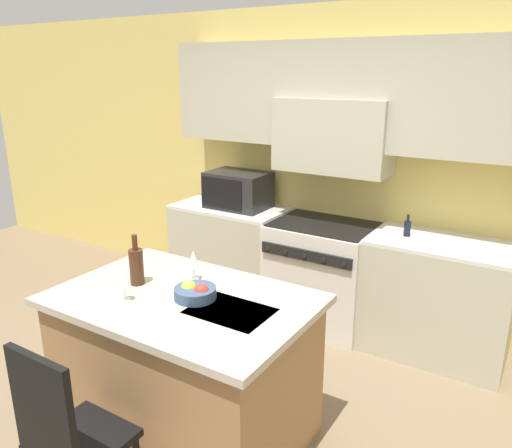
{
  "coord_description": "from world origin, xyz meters",
  "views": [
    {
      "loc": [
        1.64,
        -1.84,
        2.17
      ],
      "look_at": [
        -0.04,
        0.87,
        1.18
      ],
      "focal_mm": 35.0,
      "sensor_mm": 36.0,
      "label": 1
    }
  ],
  "objects_px": {
    "oil_bottle_on_counter": "(407,228)",
    "island_chair": "(66,433)",
    "range_stove": "(322,274)",
    "wine_glass_near": "(124,279)",
    "wine_glass_far": "(193,260)",
    "microwave": "(238,190)",
    "fruit_bowl": "(195,292)",
    "wine_bottle": "(136,266)"
  },
  "relations": [
    {
      "from": "microwave",
      "to": "fruit_bowl",
      "type": "xyz_separation_m",
      "value": [
        0.87,
        -1.74,
        -0.13
      ]
    },
    {
      "from": "wine_bottle",
      "to": "wine_glass_far",
      "type": "distance_m",
      "value": 0.34
    },
    {
      "from": "wine_bottle",
      "to": "wine_glass_near",
      "type": "xyz_separation_m",
      "value": [
        0.1,
        -0.2,
        0.01
      ]
    },
    {
      "from": "wine_glass_near",
      "to": "island_chair",
      "type": "bearing_deg",
      "value": -71.96
    },
    {
      "from": "wine_bottle",
      "to": "fruit_bowl",
      "type": "xyz_separation_m",
      "value": [
        0.42,
        0.03,
        -0.08
      ]
    },
    {
      "from": "oil_bottle_on_counter",
      "to": "island_chair",
      "type": "bearing_deg",
      "value": -107.88
    },
    {
      "from": "wine_glass_near",
      "to": "wine_glass_far",
      "type": "bearing_deg",
      "value": 72.08
    },
    {
      "from": "range_stove",
      "to": "island_chair",
      "type": "distance_m",
      "value": 2.56
    },
    {
      "from": "island_chair",
      "to": "wine_glass_far",
      "type": "height_order",
      "value": "wine_glass_far"
    },
    {
      "from": "wine_bottle",
      "to": "wine_glass_near",
      "type": "distance_m",
      "value": 0.23
    },
    {
      "from": "wine_glass_far",
      "to": "fruit_bowl",
      "type": "distance_m",
      "value": 0.29
    },
    {
      "from": "island_chair",
      "to": "wine_glass_near",
      "type": "relative_size",
      "value": 5.32
    },
    {
      "from": "island_chair",
      "to": "fruit_bowl",
      "type": "bearing_deg",
      "value": 81.84
    },
    {
      "from": "island_chair",
      "to": "oil_bottle_on_counter",
      "type": "xyz_separation_m",
      "value": [
        0.83,
        2.56,
        0.45
      ]
    },
    {
      "from": "island_chair",
      "to": "wine_glass_near",
      "type": "xyz_separation_m",
      "value": [
        -0.2,
        0.61,
        0.51
      ]
    },
    {
      "from": "microwave",
      "to": "wine_glass_far",
      "type": "xyz_separation_m",
      "value": [
        0.7,
        -1.53,
        -0.04
      ]
    },
    {
      "from": "microwave",
      "to": "wine_glass_far",
      "type": "height_order",
      "value": "microwave"
    },
    {
      "from": "island_chair",
      "to": "microwave",
      "type": "bearing_deg",
      "value": 106.33
    },
    {
      "from": "wine_glass_near",
      "to": "wine_glass_far",
      "type": "relative_size",
      "value": 1.0
    },
    {
      "from": "wine_glass_near",
      "to": "wine_glass_far",
      "type": "xyz_separation_m",
      "value": [
        0.14,
        0.44,
        0.0
      ]
    },
    {
      "from": "island_chair",
      "to": "wine_glass_far",
      "type": "bearing_deg",
      "value": 93.05
    },
    {
      "from": "island_chair",
      "to": "fruit_bowl",
      "type": "distance_m",
      "value": 0.94
    },
    {
      "from": "wine_glass_near",
      "to": "oil_bottle_on_counter",
      "type": "bearing_deg",
      "value": 62.39
    },
    {
      "from": "range_stove",
      "to": "oil_bottle_on_counter",
      "type": "relative_size",
      "value": 5.36
    },
    {
      "from": "fruit_bowl",
      "to": "oil_bottle_on_counter",
      "type": "distance_m",
      "value": 1.87
    },
    {
      "from": "wine_glass_far",
      "to": "oil_bottle_on_counter",
      "type": "height_order",
      "value": "wine_glass_far"
    },
    {
      "from": "wine_bottle",
      "to": "oil_bottle_on_counter",
      "type": "distance_m",
      "value": 2.09
    },
    {
      "from": "range_stove",
      "to": "fruit_bowl",
      "type": "bearing_deg",
      "value": -90.35
    },
    {
      "from": "range_stove",
      "to": "wine_glass_near",
      "type": "height_order",
      "value": "wine_glass_near"
    },
    {
      "from": "range_stove",
      "to": "island_chair",
      "type": "xyz_separation_m",
      "value": [
        -0.13,
        -2.56,
        0.09
      ]
    },
    {
      "from": "range_stove",
      "to": "island_chair",
      "type": "bearing_deg",
      "value": -92.92
    },
    {
      "from": "island_chair",
      "to": "oil_bottle_on_counter",
      "type": "height_order",
      "value": "oil_bottle_on_counter"
    },
    {
      "from": "wine_glass_far",
      "to": "island_chair",
      "type": "bearing_deg",
      "value": -86.95
    },
    {
      "from": "microwave",
      "to": "wine_bottle",
      "type": "height_order",
      "value": "microwave"
    },
    {
      "from": "microwave",
      "to": "fruit_bowl",
      "type": "bearing_deg",
      "value": -63.33
    },
    {
      "from": "range_stove",
      "to": "oil_bottle_on_counter",
      "type": "distance_m",
      "value": 0.88
    },
    {
      "from": "island_chair",
      "to": "fruit_bowl",
      "type": "height_order",
      "value": "fruit_bowl"
    },
    {
      "from": "wine_bottle",
      "to": "oil_bottle_on_counter",
      "type": "relative_size",
      "value": 1.81
    },
    {
      "from": "range_stove",
      "to": "wine_glass_near",
      "type": "xyz_separation_m",
      "value": [
        -0.33,
        -1.95,
        0.6
      ]
    },
    {
      "from": "wine_glass_near",
      "to": "wine_glass_far",
      "type": "height_order",
      "value": "same"
    },
    {
      "from": "wine_glass_near",
      "to": "oil_bottle_on_counter",
      "type": "relative_size",
      "value": 1.1
    },
    {
      "from": "island_chair",
      "to": "oil_bottle_on_counter",
      "type": "distance_m",
      "value": 2.73
    }
  ]
}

